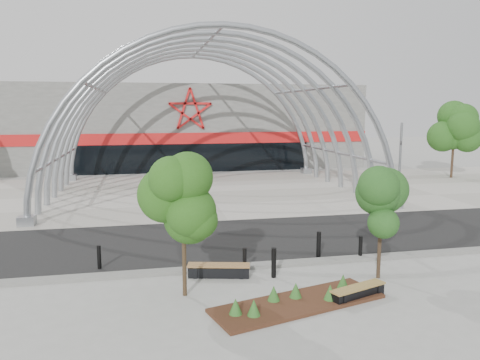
% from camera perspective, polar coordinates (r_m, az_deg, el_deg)
% --- Properties ---
extents(ground, '(140.00, 140.00, 0.00)m').
position_cam_1_polar(ground, '(17.83, 2.66, -10.23)').
color(ground, gray).
rests_on(ground, ground).
extents(road, '(140.00, 7.00, 0.02)m').
position_cam_1_polar(road, '(21.08, 0.28, -7.18)').
color(road, black).
rests_on(road, ground).
extents(forecourt, '(60.00, 17.00, 0.04)m').
position_cam_1_polar(forecourt, '(32.62, -4.11, -1.47)').
color(forecourt, '#A09C90').
rests_on(forecourt, ground).
extents(kerb, '(60.00, 0.50, 0.12)m').
position_cam_1_polar(kerb, '(17.58, 2.87, -10.30)').
color(kerb, slate).
rests_on(kerb, ground).
extents(arena_building, '(34.00, 15.24, 8.00)m').
position_cam_1_polar(arena_building, '(49.99, -6.93, 6.62)').
color(arena_building, slate).
rests_on(arena_building, ground).
extents(vault_canopy, '(20.80, 15.80, 20.36)m').
position_cam_1_polar(vault_canopy, '(32.62, -4.11, -1.48)').
color(vault_canopy, '#999EA4').
rests_on(vault_canopy, ground).
extents(planting_bed, '(5.58, 3.03, 0.56)m').
position_cam_1_polar(planting_bed, '(14.44, 6.85, -14.38)').
color(planting_bed, '#331813').
rests_on(planting_bed, ground).
extents(signal_pole, '(0.37, 0.69, 4.97)m').
position_cam_1_polar(signal_pole, '(28.84, 18.90, 1.91)').
color(signal_pole, slate).
rests_on(signal_pole, ground).
extents(street_tree_0, '(1.79, 1.79, 4.08)m').
position_cam_1_polar(street_tree_0, '(14.31, -6.94, -2.87)').
color(street_tree_0, '#2D2412').
rests_on(street_tree_0, ground).
extents(street_tree_1, '(1.57, 1.57, 3.71)m').
position_cam_1_polar(street_tree_1, '(16.45, 16.87, -2.59)').
color(street_tree_1, black).
rests_on(street_tree_1, ground).
extents(bench_0, '(2.21, 0.95, 0.45)m').
position_cam_1_polar(bench_0, '(16.52, -2.60, -10.99)').
color(bench_0, black).
rests_on(bench_0, ground).
extents(bench_1, '(2.00, 1.08, 0.41)m').
position_cam_1_polar(bench_1, '(15.16, 14.19, -13.19)').
color(bench_1, black).
rests_on(bench_1, ground).
extents(bollard_0, '(0.14, 0.14, 0.89)m').
position_cam_1_polar(bollard_0, '(17.91, -16.80, -9.02)').
color(bollard_0, black).
rests_on(bollard_0, ground).
extents(bollard_1, '(0.14, 0.14, 0.88)m').
position_cam_1_polar(bollard_1, '(16.89, 0.56, -9.73)').
color(bollard_1, black).
rests_on(bollard_1, ground).
extents(bollard_2, '(0.17, 0.17, 1.05)m').
position_cam_1_polar(bollard_2, '(16.39, 4.14, -10.03)').
color(bollard_2, black).
rests_on(bollard_2, ground).
extents(bollard_3, '(0.17, 0.17, 1.04)m').
position_cam_1_polar(bollard_3, '(18.67, 9.56, -7.79)').
color(bollard_3, black).
rests_on(bollard_3, ground).
extents(bollard_4, '(0.14, 0.14, 0.89)m').
position_cam_1_polar(bollard_4, '(18.93, 14.47, -7.95)').
color(bollard_4, black).
rests_on(bollard_4, ground).
extents(bg_tree_1, '(2.70, 2.70, 5.91)m').
position_cam_1_polar(bg_tree_1, '(42.62, 24.69, 5.88)').
color(bg_tree_1, black).
rests_on(bg_tree_1, ground).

